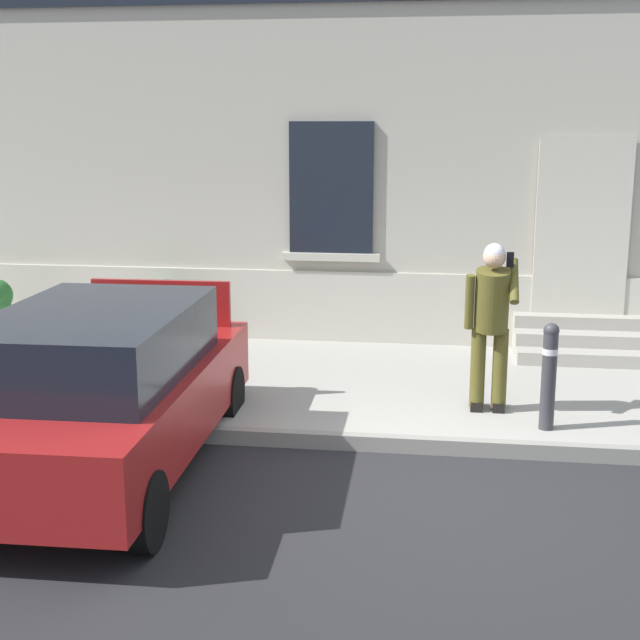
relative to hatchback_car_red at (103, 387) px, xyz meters
name	(u,v)px	position (x,y,z in m)	size (l,w,h in m)	color
ground_plane	(411,493)	(2.69, -0.08, -0.79)	(80.00, 80.00, 0.00)	#232326
sidewalk	(421,388)	(2.69, 2.72, -0.71)	(24.00, 3.60, 0.15)	#99968E
curb_edge	(415,445)	(2.69, 0.86, -0.71)	(24.00, 0.12, 0.15)	gray
building_facade	(433,69)	(2.69, 5.21, 2.94)	(24.00, 1.52, 7.50)	#B2AD9E
entrance_stoop	(579,341)	(4.63, 4.15, -0.45)	(1.60, 0.96, 0.48)	#9E998E
hatchback_car_red	(103,387)	(0.00, 0.00, 0.00)	(1.85, 4.10, 1.50)	maroon
bollard_near_person	(549,372)	(3.93, 1.27, -0.08)	(0.15, 0.15, 1.04)	#333338
bollard_far_left	(190,359)	(0.41, 1.27, -0.08)	(0.15, 0.15, 1.04)	#333338
person_on_phone	(491,317)	(3.39, 1.70, 0.36)	(0.51, 0.51, 1.74)	#514C1E
planter_terracotta	(167,310)	(-0.72, 4.07, -0.18)	(0.44, 0.44, 0.86)	#B25B38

